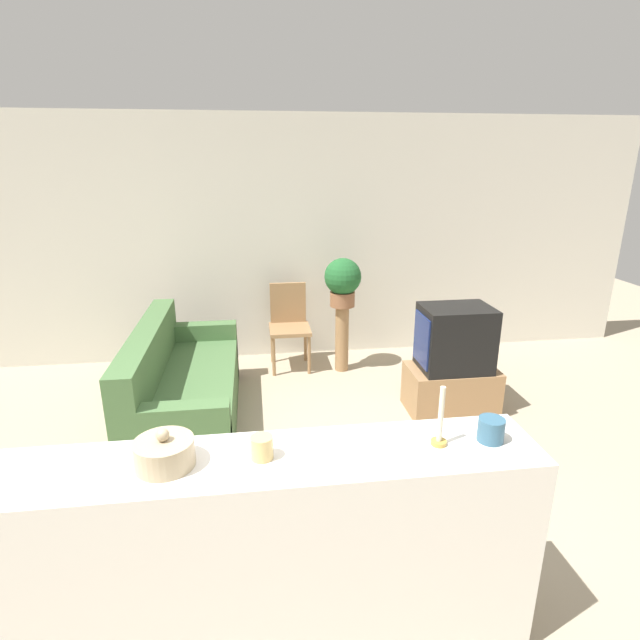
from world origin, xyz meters
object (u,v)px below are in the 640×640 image
wooden_chair (289,321)px  couch (183,390)px  decorative_bowl (164,453)px  television (454,338)px  potted_plant (343,280)px

wooden_chair → couch: bearing=-131.2°
couch → decorative_bowl: size_ratio=7.97×
television → wooden_chair: size_ratio=0.67×
couch → decorative_bowl: decorative_bowl is taller
couch → potted_plant: size_ratio=3.80×
television → couch: bearing=177.7°
wooden_chair → potted_plant: 0.78m
potted_plant → decorative_bowl: potted_plant is taller
decorative_bowl → couch: bearing=96.8°
wooden_chair → potted_plant: potted_plant is taller
decorative_bowl → wooden_chair: bearing=77.4°
wooden_chair → decorative_bowl: size_ratio=3.78×
wooden_chair → decorative_bowl: bearing=-102.6°
potted_plant → television: bearing=-51.9°
television → wooden_chair: television is taller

